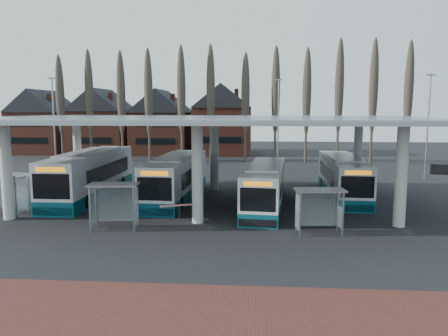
# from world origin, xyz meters

# --- Properties ---
(ground) EXTENTS (140.00, 140.00, 0.00)m
(ground) POSITION_xyz_m (0.00, 0.00, 0.00)
(ground) COLOR black
(ground) RESTS_ON ground
(station_canopy) EXTENTS (32.00, 16.00, 6.34)m
(station_canopy) POSITION_xyz_m (0.00, 8.00, 5.68)
(station_canopy) COLOR #B9B8B4
(station_canopy) RESTS_ON ground
(poplar_row) EXTENTS (45.10, 1.10, 14.50)m
(poplar_row) POSITION_xyz_m (0.00, 33.00, 8.78)
(poplar_row) COLOR #473D33
(poplar_row) RESTS_ON ground
(townhouse_row) EXTENTS (36.80, 10.30, 12.25)m
(townhouse_row) POSITION_xyz_m (-15.75, 44.00, 5.94)
(townhouse_row) COLOR brown
(townhouse_row) RESTS_ON ground
(lamp_post_a) EXTENTS (0.80, 0.16, 10.17)m
(lamp_post_a) POSITION_xyz_m (-18.00, 22.00, 5.34)
(lamp_post_a) COLOR slate
(lamp_post_a) RESTS_ON ground
(lamp_post_b) EXTENTS (0.80, 0.16, 10.17)m
(lamp_post_b) POSITION_xyz_m (6.00, 26.00, 5.34)
(lamp_post_b) COLOR slate
(lamp_post_b) RESTS_ON ground
(lamp_post_c) EXTENTS (0.80, 0.16, 10.17)m
(lamp_post_c) POSITION_xyz_m (20.00, 20.00, 5.34)
(lamp_post_c) COLOR slate
(lamp_post_c) RESTS_ON ground
(bus_0) EXTENTS (2.88, 13.11, 3.64)m
(bus_0) POSITION_xyz_m (-9.42, 9.69, 1.71)
(bus_0) COLOR silver
(bus_0) RESTS_ON ground
(bus_1) EXTENTS (3.19, 12.18, 3.35)m
(bus_1) POSITION_xyz_m (-2.59, 9.62, 1.58)
(bus_1) COLOR silver
(bus_1) RESTS_ON ground
(bus_2) EXTENTS (3.46, 11.31, 3.09)m
(bus_2) POSITION_xyz_m (4.20, 6.96, 1.46)
(bus_2) COLOR silver
(bus_2) RESTS_ON ground
(bus_3) EXTENTS (2.82, 11.66, 3.22)m
(bus_3) POSITION_xyz_m (10.41, 11.42, 1.52)
(bus_3) COLOR silver
(bus_3) RESTS_ON ground
(shelter_0) EXTENTS (3.13, 1.93, 2.72)m
(shelter_0) POSITION_xyz_m (-12.84, 3.80, 1.98)
(shelter_0) COLOR gray
(shelter_0) RESTS_ON ground
(shelter_1) EXTENTS (2.98, 1.66, 2.67)m
(shelter_1) POSITION_xyz_m (-4.62, 0.87, 1.94)
(shelter_1) COLOR gray
(shelter_1) RESTS_ON ground
(shelter_2) EXTENTS (2.84, 1.61, 2.53)m
(shelter_2) POSITION_xyz_m (7.03, 0.71, 1.84)
(shelter_2) COLOR gray
(shelter_2) RESTS_ON ground
(barrier) EXTENTS (2.12, 1.01, 1.12)m
(barrier) POSITION_xyz_m (-1.29, 3.03, 0.87)
(barrier) COLOR black
(barrier) RESTS_ON ground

